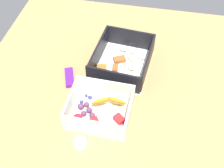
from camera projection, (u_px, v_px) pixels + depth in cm
name	position (u px, v px, depth cm)	size (l,w,h in cm)	color
table_surface	(114.00, 87.00, 82.76)	(80.00, 80.00, 2.00)	#9E7547
pasta_container	(122.00, 61.00, 85.19)	(20.29, 17.36, 6.96)	white
fruit_bowl	(100.00, 109.00, 73.83)	(14.01, 16.36, 6.01)	silver
candy_bar	(70.00, 76.00, 83.43)	(7.00, 2.40, 1.20)	#51197A
paper_cup_liner	(80.00, 143.00, 68.97)	(3.21, 3.21, 1.63)	white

